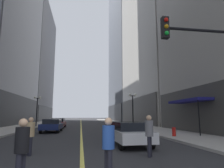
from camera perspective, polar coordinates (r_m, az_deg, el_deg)
The scene contains 18 objects.
ground_plane at distance 38.67m, azimuth -8.88°, elevation -11.36°, with size 200.00×200.00×0.00m, color #2D2D30.
sidewalk_left at distance 39.52m, azimuth -21.14°, elevation -10.72°, with size 4.50×78.00×0.15m, color #ADA8A0.
sidewalk_right at distance 39.56m, azimuth 3.40°, elevation -11.29°, with size 4.50×78.00×0.15m, color #ADA8A0.
lane_centre_stripe at distance 38.67m, azimuth -8.88°, elevation -11.36°, with size 0.16×70.00×0.01m, color #E5D64C.
building_left_far at distance 67.52m, azimuth -22.26°, elevation 5.50°, with size 11.10×26.00×35.71m.
building_right_far at distance 76.83m, azimuth 5.45°, elevation 22.18°, with size 12.49×26.00×82.91m.
storefront_awning_right at distance 19.57m, azimuth 21.25°, elevation -4.58°, with size 1.60×5.32×3.12m.
car_white at distance 11.92m, azimuth 4.60°, elevation -13.63°, with size 1.98×4.82×1.32m.
car_navy at distance 21.65m, azimuth -16.84°, elevation -11.18°, with size 1.91×4.05×1.32m.
car_maroon at distance 28.25m, azimuth -15.15°, elevation -10.63°, with size 1.83×4.71×1.32m.
pedestrian_in_grey_suit at distance 8.73m, azimuth 10.63°, elevation -13.45°, with size 0.47×0.47×1.70m.
pedestrian_in_tan_trench at distance 9.51m, azimuth -22.38°, elevation -12.90°, with size 0.47×0.47×1.62m.
pedestrian_in_blue_hoodie at distance 5.68m, azimuth -1.05°, elevation -16.55°, with size 0.44×0.44×1.64m.
pedestrian_in_black_coat at distance 5.58m, azimuth -24.46°, elevation -15.99°, with size 0.43×0.43×1.62m.
traffic_light_near_right at distance 9.23m, azimuth 27.71°, elevation 4.88°, with size 3.43×0.35×5.65m.
street_lamp_left_far at distance 31.05m, azimuth -20.66°, elevation -5.50°, with size 1.06×0.36×4.43m.
street_lamp_right_mid at distance 25.47m, azimuth 5.96°, elevation -5.40°, with size 1.06×0.36×4.43m.
fire_hydrant_right at distance 16.12m, azimuth 17.36°, elevation -13.18°, with size 0.28×0.28×0.80m, color red.
Camera 1 is at (-0.09, -3.63, 1.70)m, focal length 31.88 mm.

